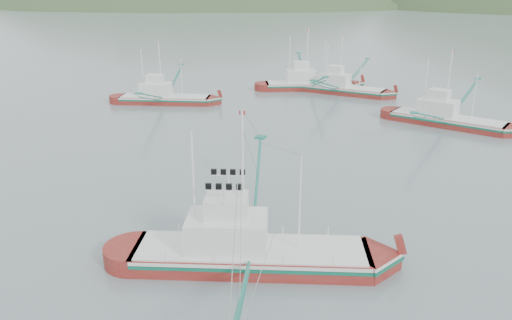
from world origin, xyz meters
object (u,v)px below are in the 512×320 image
(bg_boat_right, at_px, (448,110))
(bg_boat_extra, at_px, (342,83))
(bg_boat_far, at_px, (309,77))
(main_boat, at_px, (249,236))
(bg_boat_left, at_px, (164,91))

(bg_boat_right, height_order, bg_boat_extra, same)
(bg_boat_far, xyz_separation_m, bg_boat_extra, (5.33, -1.53, -0.39))
(main_boat, height_order, bg_boat_far, main_boat)
(main_boat, xyz_separation_m, bg_boat_far, (-8.17, 51.20, 0.09))
(main_boat, xyz_separation_m, bg_boat_right, (11.45, 35.65, -0.08))
(bg_boat_extra, bearing_deg, bg_boat_far, 174.74)
(bg_boat_left, bearing_deg, bg_boat_far, 29.79)
(bg_boat_right, distance_m, bg_boat_extra, 20.02)
(main_boat, relative_size, bg_boat_far, 1.03)
(main_boat, height_order, bg_boat_extra, main_boat)
(bg_boat_right, bearing_deg, bg_boat_far, 159.97)
(bg_boat_right, relative_size, bg_boat_extra, 0.98)
(main_boat, xyz_separation_m, bg_boat_left, (-24.62, 35.55, -0.25))
(main_boat, bearing_deg, bg_boat_left, 109.16)
(bg_boat_far, bearing_deg, bg_boat_extra, -38.23)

